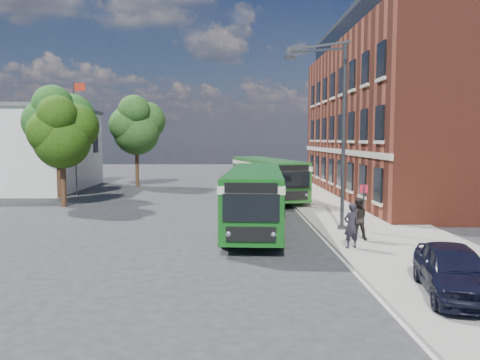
{
  "coord_description": "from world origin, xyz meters",
  "views": [
    {
      "loc": [
        -0.26,
        -24.38,
        4.51
      ],
      "look_at": [
        0.32,
        2.07,
        2.2
      ],
      "focal_mm": 35.0,
      "sensor_mm": 36.0,
      "label": 1
    }
  ],
  "objects_px": {
    "bus_front": "(255,193)",
    "bus_rear": "(267,175)",
    "parked_car": "(454,270)",
    "street_lamp": "(336,133)"
  },
  "relations": [
    {
      "from": "bus_front",
      "to": "bus_rear",
      "type": "xyz_separation_m",
      "value": [
        1.52,
        11.79,
        -0.0
      ]
    },
    {
      "from": "bus_front",
      "to": "bus_rear",
      "type": "height_order",
      "value": "same"
    },
    {
      "from": "parked_car",
      "to": "bus_rear",
      "type": "bearing_deg",
      "value": 110.85
    },
    {
      "from": "street_lamp",
      "to": "bus_rear",
      "type": "bearing_deg",
      "value": 100.38
    },
    {
      "from": "bus_front",
      "to": "parked_car",
      "type": "height_order",
      "value": "bus_front"
    },
    {
      "from": "bus_rear",
      "to": "parked_car",
      "type": "xyz_separation_m",
      "value": [
        3.47,
        -22.37,
        -0.96
      ]
    },
    {
      "from": "bus_rear",
      "to": "street_lamp",
      "type": "bearing_deg",
      "value": -79.62
    },
    {
      "from": "bus_front",
      "to": "parked_car",
      "type": "distance_m",
      "value": 11.74
    },
    {
      "from": "bus_front",
      "to": "bus_rear",
      "type": "distance_m",
      "value": 11.88
    },
    {
      "from": "bus_front",
      "to": "parked_car",
      "type": "relative_size",
      "value": 2.87
    }
  ]
}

